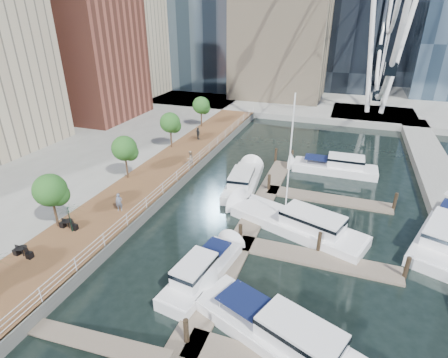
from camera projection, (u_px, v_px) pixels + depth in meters
ground at (158, 305)px, 22.18m from camera, size 520.00×520.00×0.00m
boardwalk at (153, 181)px, 37.49m from camera, size 6.00×60.00×1.00m
seawall at (178, 185)px, 36.57m from camera, size 0.25×60.00×1.00m
land_far at (321, 72)px, 108.81m from camera, size 200.00×114.00×1.00m
pier at (373, 115)px, 61.96m from camera, size 14.00×12.00×1.00m
railing at (177, 176)px, 36.17m from camera, size 0.10×60.00×1.05m
floating_docks at (307, 237)px, 28.04m from camera, size 16.00×34.00×2.60m
midrise_condos at (36, 40)px, 49.55m from camera, size 19.00×67.00×28.00m
street_trees at (124, 148)px, 35.76m from camera, size 2.60×42.60×4.60m
cafe_tables at (2, 271)px, 23.08m from camera, size 2.50×13.70×0.74m
yacht_foreground at (278, 342)px, 19.67m from camera, size 11.84×7.09×2.15m
pedestrian_near at (119, 202)px, 30.56m from camera, size 0.71×0.60×1.65m
pedestrian_mid at (190, 158)px, 39.67m from camera, size 0.96×1.06×1.80m
pedestrian_far at (198, 133)px, 48.24m from camera, size 1.06×0.86×1.69m
moored_yachts at (308, 229)px, 30.08m from camera, size 24.31×34.36×11.50m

